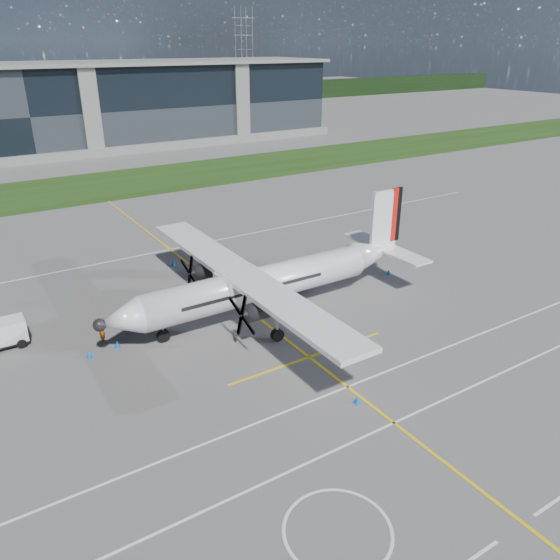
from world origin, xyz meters
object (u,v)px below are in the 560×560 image
at_px(ground_crew_person, 102,327).
at_px(safety_cone_stbdwing, 173,263).
at_px(pylon_east, 244,54).
at_px(safety_cone_tail, 389,272).
at_px(safety_cone_nose_stbd, 117,344).
at_px(safety_cone_portwing, 357,399).
at_px(turboprop_aircraft, 269,263).
at_px(safety_cone_fwd, 89,354).
at_px(baggage_tug, 3,334).

bearing_deg(ground_crew_person, safety_cone_stbdwing, -40.68).
bearing_deg(pylon_east, safety_cone_tail, -114.61).
relative_size(ground_crew_person, safety_cone_tail, 3.94).
distance_m(ground_crew_person, safety_cone_stbdwing, 13.90).
xyz_separation_m(safety_cone_tail, safety_cone_nose_stbd, (-24.28, 0.43, 0.00)).
relative_size(ground_crew_person, safety_cone_portwing, 3.94).
distance_m(turboprop_aircraft, safety_cone_fwd, 14.03).
relative_size(turboprop_aircraft, safety_cone_portwing, 53.51).
height_order(pylon_east, safety_cone_fwd, pylon_east).
xyz_separation_m(ground_crew_person, safety_cone_nose_stbd, (0.53, -1.56, -0.74)).
height_order(baggage_tug, safety_cone_fwd, baggage_tug).
xyz_separation_m(ground_crew_person, safety_cone_stbdwing, (9.39, 10.23, -0.74)).
distance_m(ground_crew_person, safety_cone_nose_stbd, 1.80).
height_order(pylon_east, turboprop_aircraft, pylon_east).
distance_m(safety_cone_tail, safety_cone_stbdwing, 19.67).
bearing_deg(pylon_east, safety_cone_stbdwing, -121.48).
bearing_deg(turboprop_aircraft, safety_cone_portwing, -98.23).
bearing_deg(ground_crew_person, pylon_east, -30.48).
bearing_deg(safety_cone_nose_stbd, pylon_east, 58.06).
bearing_deg(turboprop_aircraft, ground_crew_person, 168.26).
bearing_deg(safety_cone_stbdwing, turboprop_aircraft, -78.12).
height_order(safety_cone_tail, safety_cone_stbdwing, same).
bearing_deg(safety_cone_fwd, pylon_east, 57.56).
height_order(ground_crew_person, safety_cone_nose_stbd, ground_crew_person).
xyz_separation_m(ground_crew_person, safety_cone_fwd, (-1.43, -1.83, -0.74)).
height_order(turboprop_aircraft, safety_cone_portwing, turboprop_aircraft).
distance_m(safety_cone_fwd, safety_cone_nose_stbd, 1.98).
relative_size(safety_cone_portwing, safety_cone_nose_stbd, 1.00).
xyz_separation_m(turboprop_aircraft, safety_cone_nose_stbd, (-11.54, 0.95, -3.76)).
bearing_deg(pylon_east, turboprop_aircraft, -118.45).
bearing_deg(turboprop_aircraft, safety_cone_tail, 2.33).
bearing_deg(ground_crew_person, safety_cone_tail, -92.71).
bearing_deg(safety_cone_tail, safety_cone_fwd, 179.64).
relative_size(baggage_tug, safety_cone_tail, 6.19).
relative_size(ground_crew_person, safety_cone_nose_stbd, 3.94).
bearing_deg(safety_cone_stbdwing, safety_cone_fwd, -131.92).
distance_m(baggage_tug, safety_cone_nose_stbd, 7.70).
bearing_deg(safety_cone_tail, turboprop_aircraft, -177.67).
bearing_deg(safety_cone_stbdwing, pylon_east, 58.52).
bearing_deg(ground_crew_person, safety_cone_nose_stbd, -159.46).
height_order(pylon_east, safety_cone_tail, pylon_east).
height_order(turboprop_aircraft, baggage_tug, turboprop_aircraft).
bearing_deg(baggage_tug, safety_cone_fwd, -45.55).
xyz_separation_m(safety_cone_fwd, safety_cone_stbdwing, (10.82, 12.05, 0.00)).
bearing_deg(safety_cone_portwing, safety_cone_fwd, 131.34).
xyz_separation_m(turboprop_aircraft, safety_cone_stbdwing, (-2.68, 12.74, -3.76)).
bearing_deg(baggage_tug, ground_crew_person, -24.66).
xyz_separation_m(pylon_east, safety_cone_fwd, (-94.22, -148.26, -14.75)).
xyz_separation_m(safety_cone_stbdwing, safety_cone_nose_stbd, (-8.86, -11.79, 0.00)).
relative_size(pylon_east, baggage_tug, 9.69).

